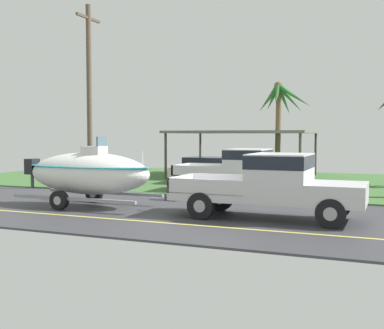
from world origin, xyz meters
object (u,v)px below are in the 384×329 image
Objects in this scene: pickup_truck_towing at (279,183)px; palm_tree_near_right at (280,104)px; boat_on_trailer at (88,173)px; parked_pickup_background at (247,169)px; carport_awning at (243,133)px; utility_pole at (89,94)px; parked_sedan_near at (214,172)px.

palm_tree_near_right is (-2.62, 12.07, 3.09)m from pickup_truck_towing.
boat_on_trailer reaches higher than parked_pickup_background.
carport_awning is (-2.31, 7.29, 1.55)m from parked_pickup_background.
pickup_truck_towing is 11.47m from utility_pole.
parked_pickup_background is 0.68× the size of utility_pole.
parked_pickup_background is 3.79m from parked_sedan_near.
palm_tree_near_right reaches higher than parked_pickup_background.
utility_pole is (-4.81, -3.60, 3.67)m from parked_sedan_near.
parked_pickup_background is (-2.57, 5.61, -0.02)m from pickup_truck_towing.
parked_sedan_near is (1.59, 8.45, -0.49)m from boat_on_trailer.
pickup_truck_towing is 1.03× the size of parked_pickup_background.
parked_sedan_near is (-2.48, 2.85, -0.37)m from parked_pickup_background.
parked_sedan_near is (-5.05, 8.45, -0.39)m from pickup_truck_towing.
boat_on_trailer is 13.09m from carport_awning.
carport_awning is (1.76, 12.90, 1.43)m from boat_on_trailer.
parked_pickup_background is 0.72× the size of carport_awning.
palm_tree_near_right is (-0.05, 6.46, 3.11)m from parked_pickup_background.
palm_tree_near_right is at bearing 44.86° from utility_pole.
palm_tree_near_right is (2.43, 3.61, 3.49)m from parked_sedan_near.
boat_on_trailer is at bearing -100.66° from parked_sedan_near.
palm_tree_near_right is at bearing -20.14° from carport_awning.
palm_tree_near_right reaches higher than boat_on_trailer.
utility_pole reaches higher than carport_awning.
boat_on_trailer is at bearing -97.75° from carport_awning.
parked_sedan_near is at bearing 36.76° from utility_pole.
carport_awning is 0.94× the size of utility_pole.
parked_pickup_background is at bearing 114.60° from pickup_truck_towing.
utility_pole is (-7.29, -0.75, 3.30)m from parked_pickup_background.
boat_on_trailer is 1.33× the size of parked_sedan_near.
parked_sedan_near is at bearing -123.93° from palm_tree_near_right.
palm_tree_near_right is (2.27, -0.83, 1.56)m from carport_awning.
palm_tree_near_right is at bearing 71.57° from boat_on_trailer.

